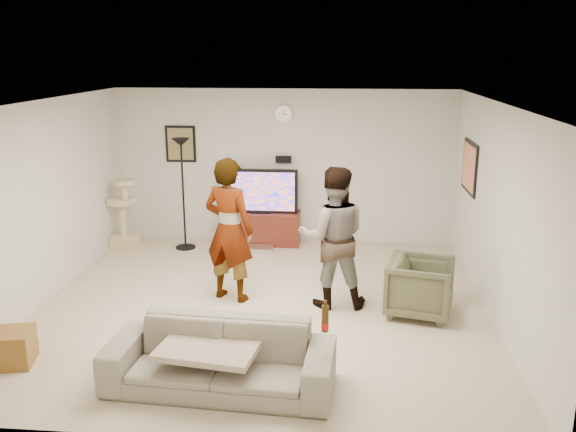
# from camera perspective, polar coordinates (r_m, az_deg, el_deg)

# --- Properties ---
(floor) EXTENTS (5.50, 5.50, 0.02)m
(floor) POSITION_cam_1_polar(r_m,az_deg,el_deg) (7.68, -2.36, -8.41)
(floor) COLOR tan
(floor) RESTS_ON ground
(ceiling) EXTENTS (5.50, 5.50, 0.02)m
(ceiling) POSITION_cam_1_polar(r_m,az_deg,el_deg) (7.06, -2.58, 10.68)
(ceiling) COLOR white
(ceiling) RESTS_ON wall_back
(wall_back) EXTENTS (5.50, 0.04, 2.50)m
(wall_back) POSITION_cam_1_polar(r_m,az_deg,el_deg) (9.94, -0.39, 4.68)
(wall_back) COLOR beige
(wall_back) RESTS_ON floor
(wall_front) EXTENTS (5.50, 0.04, 2.50)m
(wall_front) POSITION_cam_1_polar(r_m,az_deg,el_deg) (4.69, -6.88, -7.66)
(wall_front) COLOR beige
(wall_front) RESTS_ON floor
(wall_left) EXTENTS (0.04, 5.50, 2.50)m
(wall_left) POSITION_cam_1_polar(r_m,az_deg,el_deg) (8.10, -22.15, 1.11)
(wall_left) COLOR beige
(wall_left) RESTS_ON floor
(wall_right) EXTENTS (0.04, 5.50, 2.50)m
(wall_right) POSITION_cam_1_polar(r_m,az_deg,el_deg) (7.43, 19.05, 0.22)
(wall_right) COLOR beige
(wall_right) RESTS_ON floor
(wall_clock) EXTENTS (0.26, 0.04, 0.26)m
(wall_clock) POSITION_cam_1_polar(r_m,az_deg,el_deg) (9.79, -0.42, 9.55)
(wall_clock) COLOR white
(wall_clock) RESTS_ON wall_back
(wall_speaker) EXTENTS (0.25, 0.10, 0.10)m
(wall_speaker) POSITION_cam_1_polar(r_m,az_deg,el_deg) (9.86, -0.43, 5.36)
(wall_speaker) COLOR black
(wall_speaker) RESTS_ON wall_back
(picture_back) EXTENTS (0.42, 0.03, 0.52)m
(picture_back) POSITION_cam_1_polar(r_m,az_deg,el_deg) (10.16, -10.06, 6.69)
(picture_back) COLOR olive
(picture_back) RESTS_ON wall_back
(picture_right) EXTENTS (0.03, 0.78, 0.62)m
(picture_right) POSITION_cam_1_polar(r_m,az_deg,el_deg) (8.90, 16.69, 4.44)
(picture_right) COLOR #DD7C5B
(picture_right) RESTS_ON wall_right
(tv_stand) EXTENTS (1.27, 0.45, 0.53)m
(tv_stand) POSITION_cam_1_polar(r_m,az_deg,el_deg) (9.97, -2.55, -1.12)
(tv_stand) COLOR #4B1B12
(tv_stand) RESTS_ON floor
(console_box) EXTENTS (0.40, 0.30, 0.07)m
(console_box) POSITION_cam_1_polar(r_m,az_deg,el_deg) (9.66, -2.62, -3.09)
(console_box) COLOR silver
(console_box) RESTS_ON floor
(tv) EXTENTS (1.21, 0.08, 0.71)m
(tv) POSITION_cam_1_polar(r_m,az_deg,el_deg) (9.81, -2.59, 2.37)
(tv) COLOR black
(tv) RESTS_ON tv_stand
(tv_screen) EXTENTS (1.11, 0.01, 0.63)m
(tv_screen) POSITION_cam_1_polar(r_m,az_deg,el_deg) (9.77, -2.63, 2.31)
(tv_screen) COLOR orange
(tv_screen) RESTS_ON tv
(floor_lamp) EXTENTS (0.32, 0.32, 1.77)m
(floor_lamp) POSITION_cam_1_polar(r_m,az_deg,el_deg) (9.71, -9.82, 1.99)
(floor_lamp) COLOR black
(floor_lamp) RESTS_ON floor
(cat_tree) EXTENTS (0.42, 0.42, 1.13)m
(cat_tree) POSITION_cam_1_polar(r_m,az_deg,el_deg) (10.02, -15.31, 0.21)
(cat_tree) COLOR #C6B484
(cat_tree) RESTS_ON floor
(person_left) EXTENTS (0.78, 0.65, 1.83)m
(person_left) POSITION_cam_1_polar(r_m,az_deg,el_deg) (7.60, -5.56, -1.30)
(person_left) COLOR #A6A8B1
(person_left) RESTS_ON floor
(person_right) EXTENTS (0.91, 0.74, 1.76)m
(person_right) POSITION_cam_1_polar(r_m,az_deg,el_deg) (7.40, 4.25, -2.03)
(person_right) COLOR teal
(person_right) RESTS_ON floor
(sofa) EXTENTS (2.17, 0.97, 0.62)m
(sofa) POSITION_cam_1_polar(r_m,az_deg,el_deg) (5.84, -6.42, -13.07)
(sofa) COLOR gray
(sofa) RESTS_ON floor
(throw_blanket) EXTENTS (1.00, 0.83, 0.06)m
(throw_blanket) POSITION_cam_1_polar(r_m,az_deg,el_deg) (5.80, -7.32, -12.07)
(throw_blanket) COLOR tan
(throw_blanket) RESTS_ON sofa
(beer_bottle) EXTENTS (0.06, 0.06, 0.25)m
(beer_bottle) POSITION_cam_1_polar(r_m,az_deg,el_deg) (5.54, 3.51, -9.60)
(beer_bottle) COLOR #3D2609
(beer_bottle) RESTS_ON sofa
(armchair) EXTENTS (0.91, 0.90, 0.69)m
(armchair) POSITION_cam_1_polar(r_m,az_deg,el_deg) (7.45, 12.33, -6.56)
(armchair) COLOR #4A4B33
(armchair) RESTS_ON floor
(side_table) EXTENTS (0.60, 0.50, 0.35)m
(side_table) POSITION_cam_1_polar(r_m,az_deg,el_deg) (6.87, -25.05, -11.18)
(side_table) COLOR brown
(side_table) RESTS_ON floor
(toy_ball) EXTENTS (0.09, 0.09, 0.09)m
(toy_ball) POSITION_cam_1_polar(r_m,az_deg,el_deg) (7.38, -12.04, -9.30)
(toy_ball) COLOR #0E5680
(toy_ball) RESTS_ON floor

